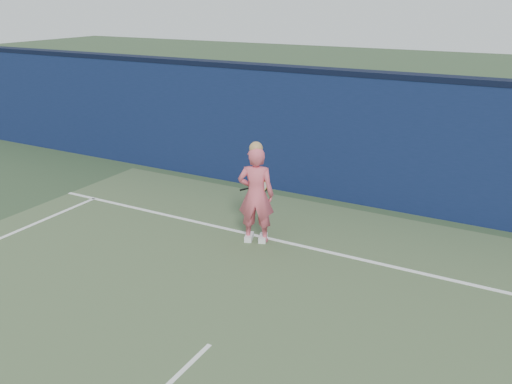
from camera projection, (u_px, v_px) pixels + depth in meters
The scene contains 4 objects.
backstop_wall at pixel (363, 141), 10.55m from camera, with size 24.00×0.40×2.50m, color #0D1A3C.
wall_cap at pixel (368, 74), 10.11m from camera, with size 24.00×0.42×0.10m, color black.
player at pixel (256, 194), 8.93m from camera, with size 0.70×0.57×1.73m.
racket at pixel (259, 186), 9.35m from camera, with size 0.48×0.23×0.27m.
Camera 1 is at (3.09, -3.50, 3.92)m, focal length 38.00 mm.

